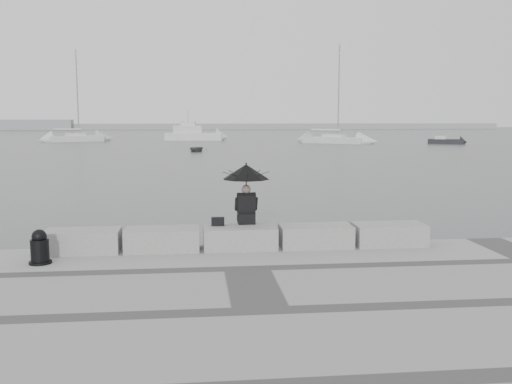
{
  "coord_description": "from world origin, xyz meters",
  "views": [
    {
      "loc": [
        -0.96,
        -12.77,
        3.39
      ],
      "look_at": [
        0.72,
        3.0,
        1.31
      ],
      "focal_mm": 40.0,
      "sensor_mm": 36.0,
      "label": 1
    }
  ],
  "objects": [
    {
      "name": "distant_landmass",
      "position": [
        -8.14,
        154.51,
        0.9
      ],
      "size": [
        180.0,
        8.0,
        2.8
      ],
      "color": "gray",
      "rests_on": "ground"
    },
    {
      "name": "stone_block_left",
      "position": [
        -1.7,
        -0.45,
        0.75
      ],
      "size": [
        1.6,
        0.8,
        0.5
      ],
      "primitive_type": "cube",
      "color": "gray",
      "rests_on": "promenade"
    },
    {
      "name": "stone_block_right",
      "position": [
        1.7,
        -0.45,
        0.75
      ],
      "size": [
        1.6,
        0.8,
        0.5
      ],
      "primitive_type": "cube",
      "color": "gray",
      "rests_on": "promenade"
    },
    {
      "name": "bag",
      "position": [
        -0.48,
        -0.26,
        1.09
      ],
      "size": [
        0.29,
        0.16,
        0.18
      ],
      "primitive_type": "cube",
      "color": "black",
      "rests_on": "stone_block_centre"
    },
    {
      "name": "sailboat_left",
      "position": [
        -17.72,
        70.34,
        0.53
      ],
      "size": [
        7.73,
        5.29,
        12.9
      ],
      "rotation": [
        0.0,
        0.0,
        0.43
      ],
      "color": "silver",
      "rests_on": "ground"
    },
    {
      "name": "stone_block_centre",
      "position": [
        0.0,
        -0.45,
        0.75
      ],
      "size": [
        1.6,
        0.8,
        0.5
      ],
      "primitive_type": "cube",
      "color": "gray",
      "rests_on": "promenade"
    },
    {
      "name": "sailboat_right",
      "position": [
        17.39,
        61.36,
        0.52
      ],
      "size": [
        8.07,
        6.87,
        12.9
      ],
      "rotation": [
        0.0,
        0.0,
        -0.64
      ],
      "color": "silver",
      "rests_on": "ground"
    },
    {
      "name": "stone_block_far_right",
      "position": [
        3.4,
        -0.45,
        0.75
      ],
      "size": [
        1.6,
        0.8,
        0.5
      ],
      "primitive_type": "cube",
      "color": "gray",
      "rests_on": "promenade"
    },
    {
      "name": "small_motorboat",
      "position": [
        31.39,
        58.33,
        0.32
      ],
      "size": [
        4.67,
        3.24,
        1.1
      ],
      "rotation": [
        0.0,
        0.0,
        -0.42
      ],
      "color": "black",
      "rests_on": "ground"
    },
    {
      "name": "motor_cruiser",
      "position": [
        -1.09,
        73.25,
        0.89
      ],
      "size": [
        8.71,
        3.83,
        4.5
      ],
      "rotation": [
        0.0,
        0.0,
        -0.13
      ],
      "color": "silver",
      "rests_on": "ground"
    },
    {
      "name": "dinghy",
      "position": [
        -0.85,
        45.12,
        0.26
      ],
      "size": [
        3.24,
        1.79,
        0.52
      ],
      "primitive_type": "imported",
      "rotation": [
        0.0,
        0.0,
        -0.17
      ],
      "color": "slate",
      "rests_on": "ground"
    },
    {
      "name": "stone_block_far_left",
      "position": [
        -3.4,
        -0.45,
        0.75
      ],
      "size": [
        1.6,
        0.8,
        0.5
      ],
      "primitive_type": "cube",
      "color": "gray",
      "rests_on": "promenade"
    },
    {
      "name": "seated_person",
      "position": [
        0.17,
        -0.08,
        1.98
      ],
      "size": [
        1.07,
        1.07,
        1.39
      ],
      "rotation": [
        0.0,
        0.0,
        0.06
      ],
      "color": "black",
      "rests_on": "stone_block_centre"
    },
    {
      "name": "mooring_bollard",
      "position": [
        -4.05,
        -1.33,
        0.8
      ],
      "size": [
        0.44,
        0.44,
        0.7
      ],
      "color": "black",
      "rests_on": "promenade"
    },
    {
      "name": "ground",
      "position": [
        0.0,
        0.0,
        0.0
      ],
      "size": [
        360.0,
        360.0,
        0.0
      ],
      "primitive_type": "plane",
      "color": "#3F4143",
      "rests_on": "ground"
    }
  ]
}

